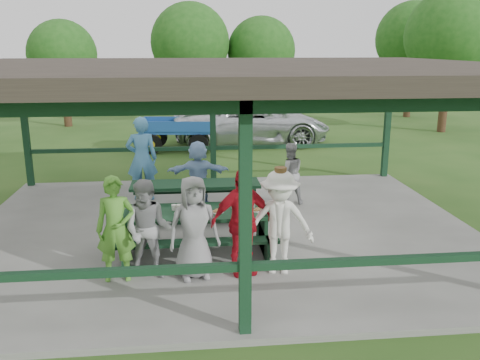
{
  "coord_description": "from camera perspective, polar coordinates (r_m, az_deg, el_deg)",
  "views": [
    {
      "loc": [
        -0.66,
        -9.57,
        3.65
      ],
      "look_at": [
        0.3,
        -0.3,
        1.18
      ],
      "focal_mm": 38.0,
      "sensor_mm": 36.0,
      "label": 1
    }
  ],
  "objects": [
    {
      "name": "concrete_slab",
      "position": [
        10.24,
        -1.85,
        -5.74
      ],
      "size": [
        10.0,
        8.0,
        0.1
      ],
      "primitive_type": "cube",
      "color": "slate",
      "rests_on": "ground"
    },
    {
      "name": "spectator_lblue",
      "position": [
        11.47,
        -4.72,
        0.71
      ],
      "size": [
        1.42,
        0.48,
        1.52
      ],
      "primitive_type": "imported",
      "rotation": [
        0.0,
        0.0,
        3.12
      ],
      "color": "#93B6E3",
      "rests_on": "concrete_slab"
    },
    {
      "name": "tree_far_left",
      "position": [
        24.99,
        -19.32,
        13.14
      ],
      "size": [
        3.09,
        3.09,
        4.83
      ],
      "color": "#372016",
      "rests_on": "ground"
    },
    {
      "name": "tree_left",
      "position": [
        24.03,
        -5.61,
        15.09
      ],
      "size": [
        3.58,
        3.58,
        5.59
      ],
      "color": "#372016",
      "rests_on": "ground"
    },
    {
      "name": "tree_mid",
      "position": [
        24.89,
        2.4,
        14.25
      ],
      "size": [
        3.22,
        3.22,
        5.03
      ],
      "color": "#372016",
      "rests_on": "ground"
    },
    {
      "name": "contestant_green",
      "position": [
        8.04,
        -13.76,
        -5.38
      ],
      "size": [
        0.63,
        0.43,
        1.66
      ],
      "primitive_type": "imported",
      "rotation": [
        0.0,
        0.0,
        0.05
      ],
      "color": "#50962E",
      "rests_on": "concrete_slab"
    },
    {
      "name": "pickup_truck",
      "position": [
        19.48,
        1.3,
        6.48
      ],
      "size": [
        5.92,
        2.76,
        1.64
      ],
      "primitive_type": "imported",
      "rotation": [
        0.0,
        0.0,
        1.56
      ],
      "color": "silver",
      "rests_on": "ground"
    },
    {
      "name": "table_setting",
      "position": [
        8.86,
        -4.54,
        -3.39
      ],
      "size": [
        2.34,
        0.45,
        0.1
      ],
      "color": "white",
      "rests_on": "picnic_table_near"
    },
    {
      "name": "picnic_table_far",
      "position": [
        10.81,
        -4.99,
        -1.72
      ],
      "size": [
        2.7,
        1.39,
        0.75
      ],
      "color": "black",
      "rests_on": "concrete_slab"
    },
    {
      "name": "contestant_white_fedora",
      "position": [
        8.08,
        4.45,
        -4.76
      ],
      "size": [
        1.19,
        0.83,
        1.74
      ],
      "rotation": [
        0.0,
        0.0,
        -0.2
      ],
      "color": "white",
      "rests_on": "concrete_slab"
    },
    {
      "name": "contestant_grey_mid",
      "position": [
        7.93,
        -5.21,
        -5.36
      ],
      "size": [
        0.89,
        0.67,
        1.64
      ],
      "primitive_type": "imported",
      "rotation": [
        0.0,
        0.0,
        0.2
      ],
      "color": "gray",
      "rests_on": "concrete_slab"
    },
    {
      "name": "spectator_blue",
      "position": [
        12.12,
        -10.96,
        2.37
      ],
      "size": [
        0.75,
        0.52,
        1.98
      ],
      "primitive_type": "imported",
      "rotation": [
        0.0,
        0.0,
        3.21
      ],
      "color": "#4686B8",
      "rests_on": "concrete_slab"
    },
    {
      "name": "contestant_grey_left",
      "position": [
        8.01,
        -10.28,
        -5.52
      ],
      "size": [
        0.86,
        0.72,
        1.59
      ],
      "primitive_type": "imported",
      "rotation": [
        0.0,
        0.0,
        -0.16
      ],
      "color": "#959698",
      "rests_on": "concrete_slab"
    },
    {
      "name": "picnic_table_near",
      "position": [
        8.91,
        -4.96,
        -5.37
      ],
      "size": [
        2.73,
        1.39,
        0.75
      ],
      "color": "black",
      "rests_on": "concrete_slab"
    },
    {
      "name": "farm_trailer",
      "position": [
        18.39,
        -7.04,
        5.19
      ],
      "size": [
        3.5,
        1.75,
        1.22
      ],
      "rotation": [
        0.0,
        0.0,
        -0.11
      ],
      "color": "navy",
      "rests_on": "ground"
    },
    {
      "name": "ground",
      "position": [
        10.26,
        -1.85,
        -6.0
      ],
      "size": [
        90.0,
        90.0,
        0.0
      ],
      "primitive_type": "plane",
      "color": "#254C17",
      "rests_on": "ground"
    },
    {
      "name": "tree_right",
      "position": [
        23.77,
        22.58,
        14.71
      ],
      "size": [
        3.83,
        3.83,
        5.98
      ],
      "color": "#372016",
      "rests_on": "ground"
    },
    {
      "name": "tree_far_right",
      "position": [
        28.29,
        18.84,
        14.76
      ],
      "size": [
        3.77,
        3.77,
        5.89
      ],
      "color": "#372016",
      "rests_on": "ground"
    },
    {
      "name": "pavilion_structure",
      "position": [
        9.6,
        -2.01,
        11.96
      ],
      "size": [
        10.6,
        8.6,
        3.24
      ],
      "color": "black",
      "rests_on": "concrete_slab"
    },
    {
      "name": "contestant_red",
      "position": [
        8.02,
        0.22,
        -4.69
      ],
      "size": [
        1.09,
        0.66,
        1.74
      ],
      "primitive_type": "imported",
      "rotation": [
        0.0,
        0.0,
        0.24
      ],
      "color": "#B4111E",
      "rests_on": "concrete_slab"
    },
    {
      "name": "spectator_grey",
      "position": [
        11.67,
        5.54,
        0.72
      ],
      "size": [
        0.74,
        0.6,
        1.43
      ],
      "primitive_type": "imported",
      "rotation": [
        0.0,
        0.0,
        3.22
      ],
      "color": "gray",
      "rests_on": "concrete_slab"
    }
  ]
}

